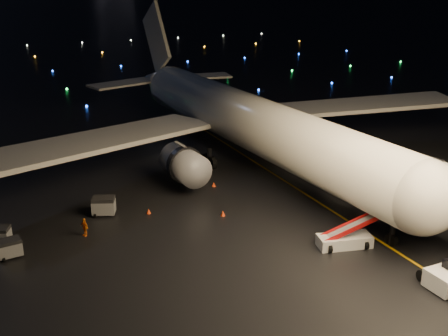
{
  "coord_description": "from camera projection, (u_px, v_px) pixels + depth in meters",
  "views": [
    {
      "loc": [
        -17.31,
        -29.98,
        21.27
      ],
      "look_at": [
        1.91,
        12.0,
        5.0
      ],
      "focal_mm": 45.0,
      "sensor_mm": 36.0,
      "label": 1
    }
  ],
  "objects": [
    {
      "name": "safety_cone_1",
      "position": [
        214.0,
        184.0,
        58.46
      ],
      "size": [
        0.43,
        0.43,
        0.48
      ],
      "primitive_type": "cone",
      "rotation": [
        0.0,
        0.0,
        -0.02
      ],
      "color": "#F43F11",
      "rests_on": "ground"
    },
    {
      "name": "baggage_cart_2",
      "position": [
        10.0,
        248.0,
        43.88
      ],
      "size": [
        1.91,
        1.46,
        1.5
      ],
      "primitive_type": "cube",
      "rotation": [
        0.0,
        0.0,
        0.13
      ],
      "color": "gray",
      "rests_on": "ground"
    },
    {
      "name": "taxiway_lights",
      "position": [
        48.0,
        67.0,
        130.41
      ],
      "size": [
        164.0,
        92.0,
        0.36
      ],
      "primitive_type": null,
      "color": "black",
      "rests_on": "ground"
    },
    {
      "name": "crew_c",
      "position": [
        85.0,
        227.0,
        47.42
      ],
      "size": [
        0.74,
        1.02,
        1.61
      ],
      "primitive_type": "imported",
      "rotation": [
        0.0,
        0.0,
        -1.16
      ],
      "color": "orange",
      "rests_on": "ground"
    },
    {
      "name": "baggage_cart_0",
      "position": [
        104.0,
        206.0,
        51.45
      ],
      "size": [
        2.42,
        2.09,
        1.73
      ],
      "primitive_type": "cube",
      "rotation": [
        0.0,
        0.0,
        -0.39
      ],
      "color": "gray",
      "rests_on": "ground"
    },
    {
      "name": "lane_centre",
      "position": [
        302.0,
        192.0,
        57.15
      ],
      "size": [
        0.25,
        80.0,
        0.02
      ],
      "primitive_type": "cube",
      "color": "#D59607",
      "rests_on": "ground"
    },
    {
      "name": "safety_cone_0",
      "position": [
        223.0,
        213.0,
        51.45
      ],
      "size": [
        0.48,
        0.48,
        0.51
      ],
      "primitive_type": "cone",
      "rotation": [
        0.0,
        0.0,
        0.08
      ],
      "color": "#F43F11",
      "rests_on": "ground"
    },
    {
      "name": "belt_loader",
      "position": [
        345.0,
        229.0,
        45.32
      ],
      "size": [
        6.63,
        3.18,
        3.1
      ],
      "primitive_type": null,
      "rotation": [
        0.0,
        0.0,
        -0.23
      ],
      "color": "silver",
      "rests_on": "ground"
    },
    {
      "name": "safety_cone_2",
      "position": [
        149.0,
        211.0,
        51.96
      ],
      "size": [
        0.49,
        0.49,
        0.5
      ],
      "primitive_type": "cone",
      "rotation": [
        0.0,
        0.0,
        -0.13
      ],
      "color": "#F43F11",
      "rests_on": "ground"
    },
    {
      "name": "airliner",
      "position": [
        235.0,
        87.0,
        64.85
      ],
      "size": [
        63.83,
        61.02,
        17.07
      ],
      "primitive_type": null,
      "rotation": [
        0.0,
        0.0,
        0.06
      ],
      "color": "silver",
      "rests_on": "ground"
    }
  ]
}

